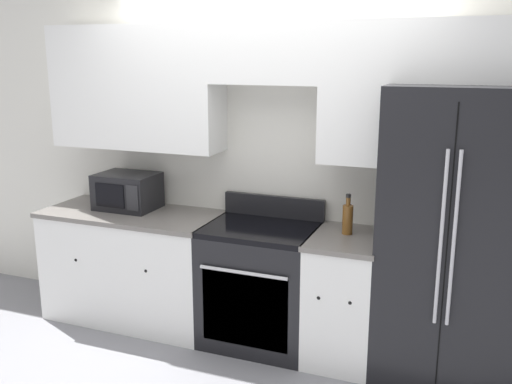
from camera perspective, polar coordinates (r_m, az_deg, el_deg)
ground_plane at (r=4.15m, az=-1.63°, el=-16.38°), size 12.00×12.00×0.00m
wall_back at (r=4.17m, az=1.32°, el=6.19°), size 8.00×0.39×2.60m
lower_cabinets_left at (r=4.66m, az=-12.11°, el=-7.17°), size 1.39×0.64×0.88m
lower_cabinets_right at (r=4.04m, az=8.83°, el=-10.38°), size 0.48×0.64×0.88m
oven_range at (r=4.20m, az=0.45°, el=-9.19°), size 0.78×0.65×1.04m
refrigerator at (r=3.82m, az=18.81°, el=-4.24°), size 0.85×0.73×1.90m
microwave at (r=4.60m, az=-12.73°, el=0.09°), size 0.46×0.36×0.28m
bottle at (r=3.91m, az=9.15°, el=-2.61°), size 0.07×0.07×0.28m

